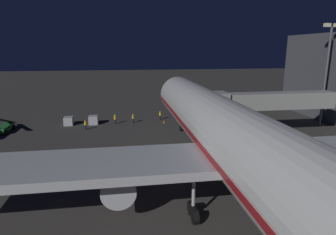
{
  "coord_description": "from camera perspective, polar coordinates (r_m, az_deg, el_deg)",
  "views": [
    {
      "loc": [
        9.42,
        33.67,
        13.51
      ],
      "look_at": [
        3.0,
        -7.65,
        3.5
      ],
      "focal_mm": 30.61,
      "sensor_mm": 36.0,
      "label": 1
    }
  ],
  "objects": [
    {
      "name": "ground_plane",
      "position": [
        37.48,
        6.4,
        -7.75
      ],
      "size": [
        320.0,
        320.0,
        0.0
      ],
      "primitive_type": "plane",
      "color": "#383533"
    },
    {
      "name": "airliner_at_gate",
      "position": [
        24.46,
        14.4,
        -5.64
      ],
      "size": [
        51.13,
        63.23,
        19.1
      ],
      "color": "silver",
      "rests_on": "ground_plane"
    },
    {
      "name": "jet_bridge",
      "position": [
        45.96,
        17.94,
        3.09
      ],
      "size": [
        20.61,
        3.4,
        7.29
      ],
      "color": "#9E9E99",
      "rests_on": "ground_plane"
    },
    {
      "name": "apron_floodlight_mast",
      "position": [
        57.36,
        29.04,
        8.59
      ],
      "size": [
        2.9,
        0.5,
        17.72
      ],
      "color": "#59595E",
      "rests_on": "ground_plane"
    },
    {
      "name": "belt_loader",
      "position": [
        55.23,
        -29.8,
        -1.61
      ],
      "size": [
        1.96,
        8.58,
        3.46
      ],
      "color": "#287038",
      "rests_on": "ground_plane"
    },
    {
      "name": "baggage_container_near_belt",
      "position": [
        55.19,
        -19.17,
        -0.66
      ],
      "size": [
        1.56,
        1.76,
        1.52
      ],
      "primitive_type": "cube",
      "color": "#B7BABF",
      "rests_on": "ground_plane"
    },
    {
      "name": "baggage_container_mid_row",
      "position": [
        54.44,
        -14.64,
        -0.48
      ],
      "size": [
        1.63,
        1.61,
        1.6
      ],
      "primitive_type": "cube",
      "color": "#B7BABF",
      "rests_on": "ground_plane"
    },
    {
      "name": "ground_crew_near_nose_gear",
      "position": [
        53.67,
        -10.51,
        -0.22
      ],
      "size": [
        0.4,
        0.4,
        1.85
      ],
      "color": "black",
      "rests_on": "ground_plane"
    },
    {
      "name": "ground_crew_by_belt_loader",
      "position": [
        56.04,
        -1.57,
        0.5
      ],
      "size": [
        0.4,
        0.4,
        1.72
      ],
      "color": "black",
      "rests_on": "ground_plane"
    },
    {
      "name": "ground_crew_marshaller_fwd",
      "position": [
        51.06,
        -16.11,
        -1.33
      ],
      "size": [
        0.4,
        0.4,
        1.72
      ],
      "color": "black",
      "rests_on": "ground_plane"
    },
    {
      "name": "ground_crew_by_tug",
      "position": [
        53.98,
        -6.97,
        -0.12
      ],
      "size": [
        0.4,
        0.4,
        1.69
      ],
      "color": "black",
      "rests_on": "ground_plane"
    },
    {
      "name": "traffic_cone_nose_port",
      "position": [
        54.26,
        3.81,
        -0.69
      ],
      "size": [
        0.36,
        0.36,
        0.55
      ],
      "primitive_type": "cone",
      "color": "orange",
      "rests_on": "ground_plane"
    },
    {
      "name": "traffic_cone_nose_starboard",
      "position": [
        53.49,
        -0.8,
        -0.86
      ],
      "size": [
        0.36,
        0.36,
        0.55
      ],
      "primitive_type": "cone",
      "color": "orange",
      "rests_on": "ground_plane"
    }
  ]
}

